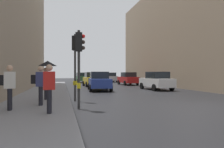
% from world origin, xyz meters
% --- Properties ---
extents(ground_plane, '(120.00, 120.00, 0.00)m').
position_xyz_m(ground_plane, '(0.00, 0.00, 0.00)').
color(ground_plane, black).
extents(sidewalk_kerb, '(3.35, 40.00, 0.16)m').
position_xyz_m(sidewalk_kerb, '(-7.49, 6.00, 0.08)').
color(sidewalk_kerb, gray).
rests_on(sidewalk_kerb, ground).
extents(building_facade_right, '(12.00, 31.81, 13.30)m').
position_xyz_m(building_facade_right, '(11.82, 12.54, 6.65)').
color(building_facade_right, gray).
rests_on(building_facade_right, ground).
extents(traffic_light_near_left, '(0.44, 0.26, 3.53)m').
position_xyz_m(traffic_light_near_left, '(-5.50, 0.39, 2.44)').
color(traffic_light_near_left, '#2D2D2D').
rests_on(traffic_light_near_left, ground).
extents(traffic_light_near_right, '(0.45, 0.36, 3.87)m').
position_xyz_m(traffic_light_near_right, '(-5.50, 3.02, 2.67)').
color(traffic_light_near_right, '#2D2D2D').
rests_on(traffic_light_near_right, ground).
extents(car_yellow_taxi, '(2.13, 4.26, 1.76)m').
position_xyz_m(car_yellow_taxi, '(-2.60, 16.04, 0.88)').
color(car_yellow_taxi, yellow).
rests_on(car_yellow_taxi, ground).
extents(car_blue_van, '(2.27, 4.32, 1.76)m').
position_xyz_m(car_blue_van, '(-2.85, 9.81, 0.88)').
color(car_blue_van, navy).
rests_on(car_blue_van, ground).
extents(car_red_sedan, '(2.12, 4.25, 1.76)m').
position_xyz_m(car_red_sedan, '(2.71, 17.79, 0.88)').
color(car_red_sedan, red).
rests_on(car_red_sedan, ground).
extents(car_white_compact, '(2.12, 4.25, 1.76)m').
position_xyz_m(car_white_compact, '(2.71, 9.20, 0.88)').
color(car_white_compact, silver).
rests_on(car_white_compact, ground).
extents(car_green_estate, '(2.25, 4.32, 1.76)m').
position_xyz_m(car_green_estate, '(-2.84, 27.14, 0.88)').
color(car_green_estate, '#2D6038').
rests_on(car_green_estate, ground).
extents(car_silver_hatchback, '(2.12, 4.25, 1.76)m').
position_xyz_m(car_silver_hatchback, '(2.48, 27.17, 0.88)').
color(car_silver_hatchback, '#BCBCC1').
rests_on(car_silver_hatchback, ground).
extents(pedestrian_with_umbrella, '(1.00, 1.00, 2.14)m').
position_xyz_m(pedestrian_with_umbrella, '(-7.06, 2.95, 1.84)').
color(pedestrian_with_umbrella, black).
rests_on(pedestrian_with_umbrella, sidewalk_kerb).
extents(pedestrian_with_black_backpack, '(0.63, 0.37, 1.77)m').
position_xyz_m(pedestrian_with_black_backpack, '(-8.29, -0.07, 1.16)').
color(pedestrian_with_black_backpack, black).
rests_on(pedestrian_with_black_backpack, sidewalk_kerb).
extents(pedestrian_with_grey_backpack, '(0.61, 0.36, 1.77)m').
position_xyz_m(pedestrian_with_grey_backpack, '(-7.24, 0.90, 1.16)').
color(pedestrian_with_grey_backpack, black).
rests_on(pedestrian_with_grey_backpack, sidewalk_kerb).
extents(pedestrian_in_red_jacket, '(0.41, 0.36, 1.77)m').
position_xyz_m(pedestrian_in_red_jacket, '(-6.70, -1.06, 1.13)').
color(pedestrian_in_red_jacket, black).
rests_on(pedestrian_in_red_jacket, sidewalk_kerb).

